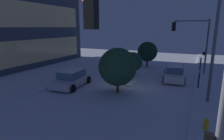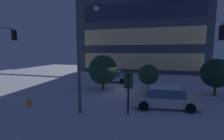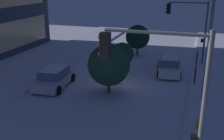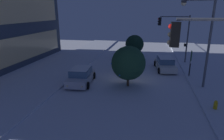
{
  "view_description": "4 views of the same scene",
  "coord_description": "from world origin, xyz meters",
  "views": [
    {
      "loc": [
        -14.02,
        -5.84,
        5.24
      ],
      "look_at": [
        0.85,
        1.18,
        1.47
      ],
      "focal_mm": 29.91,
      "sensor_mm": 36.0,
      "label": 1
    },
    {
      "loc": [
        4.56,
        -15.24,
        4.08
      ],
      "look_at": [
        0.33,
        -0.23,
        2.18
      ],
      "focal_mm": 24.71,
      "sensor_mm": 36.0,
      "label": 2
    },
    {
      "loc": [
        -18.23,
        -6.15,
        8.0
      ],
      "look_at": [
        0.6,
        0.15,
        1.35
      ],
      "focal_mm": 43.41,
      "sensor_mm": 36.0,
      "label": 3
    },
    {
      "loc": [
        -17.25,
        -1.88,
        6.58
      ],
      "look_at": [
        -0.79,
        1.42,
        1.46
      ],
      "focal_mm": 30.96,
      "sensor_mm": 36.0,
      "label": 4
    }
  ],
  "objects": [
    {
      "name": "ground",
      "position": [
        0.0,
        0.0,
        0.0
      ],
      "size": [
        52.0,
        52.0,
        0.0
      ],
      "primitive_type": "plane",
      "color": "silver"
    },
    {
      "name": "curb_strip_far",
      "position": [
        0.0,
        8.29,
        0.07
      ],
      "size": [
        52.0,
        5.2,
        0.14
      ],
      "primitive_type": "cube",
      "color": "silver",
      "rests_on": "ground"
    },
    {
      "name": "median_strip",
      "position": [
        5.58,
        0.27,
        0.07
      ],
      "size": [
        9.0,
        1.8,
        0.14
      ],
      "primitive_type": "cube",
      "color": "silver",
      "rests_on": "ground"
    },
    {
      "name": "car_near",
      "position": [
        5.29,
        -3.68,
        0.71
      ],
      "size": [
        4.87,
        2.49,
        1.49
      ],
      "rotation": [
        0.0,
        0.0,
        0.13
      ],
      "color": "silver",
      "rests_on": "ground"
    },
    {
      "name": "car_far",
      "position": [
        -0.88,
        4.39,
        0.71
      ],
      "size": [
        4.46,
        2.39,
        1.49
      ],
      "rotation": [
        0.0,
        0.0,
        3.23
      ],
      "color": "#B7B7C1",
      "rests_on": "ground"
    },
    {
      "name": "traffic_light_corner_near_left",
      "position": [
        -9.08,
        -5.02,
        4.4
      ],
      "size": [
        0.32,
        4.04,
        6.48
      ],
      "rotation": [
        0.0,
        0.0,
        1.57
      ],
      "color": "#565960",
      "rests_on": "ground"
    },
    {
      "name": "traffic_light_corner_near_right",
      "position": [
        8.9,
        -5.01,
        4.18
      ],
      "size": [
        0.32,
        3.97,
        6.13
      ],
      "rotation": [
        0.0,
        0.0,
        1.57
      ],
      "color": "#565960",
      "rests_on": "ground"
    },
    {
      "name": "street_lamp_arched",
      "position": [
        0.11,
        -5.98,
        4.94
      ],
      "size": [
        0.72,
        2.62,
        7.59
      ],
      "rotation": [
        0.0,
        0.0,
        1.42
      ],
      "color": "#565960",
      "rests_on": "ground"
    },
    {
      "name": "fire_hydrant",
      "position": [
        -4.15,
        -6.5,
        0.37
      ],
      "size": [
        0.48,
        0.26,
        0.76
      ],
      "color": "gold",
      "rests_on": "ground"
    },
    {
      "name": "parking_info_sign",
      "position": [
        3.01,
        -6.0,
        1.76
      ],
      "size": [
        0.55,
        0.12,
        2.75
      ],
      "rotation": [
        0.0,
        0.0,
        1.5
      ],
      "color": "black",
      "rests_on": "ground"
    },
    {
      "name": "decorated_tree_median",
      "position": [
        3.95,
        0.3,
        1.77
      ],
      "size": [
        2.01,
        2.01,
        2.78
      ],
      "color": "#473323",
      "rests_on": "ground"
    },
    {
      "name": "decorated_tree_left_of_median",
      "position": [
        9.82,
        0.32,
        2.14
      ],
      "size": [
        2.58,
        2.58,
        3.44
      ],
      "color": "#473323",
      "rests_on": "ground"
    },
    {
      "name": "decorated_tree_right_of_median",
      "position": [
        -0.71,
        -0.05,
        2.16
      ],
      "size": [
        3.06,
        3.06,
        3.69
      ],
      "color": "#473323",
      "rests_on": "ground"
    }
  ]
}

